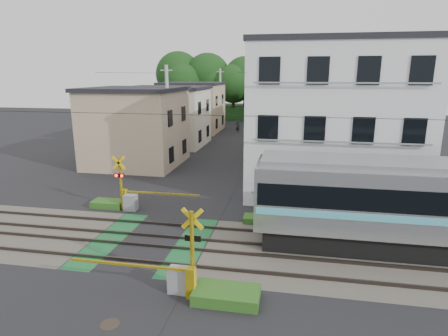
% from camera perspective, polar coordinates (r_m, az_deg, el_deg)
% --- Properties ---
extents(ground, '(120.00, 120.00, 0.00)m').
position_cam_1_polar(ground, '(17.50, -11.26, -10.93)').
color(ground, black).
extents(track_bed, '(120.00, 120.00, 0.14)m').
position_cam_1_polar(track_bed, '(17.48, -11.26, -10.83)').
color(track_bed, '#47423A').
rests_on(track_bed, ground).
extents(crossing_signal_near, '(4.74, 0.65, 3.09)m').
position_cam_1_polar(crossing_signal_near, '(13.32, -6.62, -15.78)').
color(crossing_signal_near, yellow).
rests_on(crossing_signal_near, ground).
extents(crossing_signal_far, '(4.74, 0.65, 3.09)m').
position_cam_1_polar(crossing_signal_far, '(21.33, -14.23, -4.39)').
color(crossing_signal_far, yellow).
rests_on(crossing_signal_far, ground).
extents(apartment_block, '(10.20, 8.36, 9.30)m').
position_cam_1_polar(apartment_block, '(24.41, 16.16, 7.29)').
color(apartment_block, white).
rests_on(apartment_block, ground).
extents(houses_row, '(22.07, 31.35, 6.80)m').
position_cam_1_polar(houses_row, '(41.20, 2.29, 8.45)').
color(houses_row, tan).
rests_on(houses_row, ground).
extents(tree_hill, '(40.00, 13.50, 11.65)m').
position_cam_1_polar(tree_hill, '(63.14, 5.50, 12.65)').
color(tree_hill, '#163A13').
rests_on(tree_hill, ground).
extents(catenary, '(60.00, 5.04, 7.00)m').
position_cam_1_polar(catenary, '(15.13, 9.71, 0.02)').
color(catenary, '#2D2D33').
rests_on(catenary, ground).
extents(utility_poles, '(7.90, 42.00, 8.00)m').
position_cam_1_polar(utility_poles, '(38.47, -0.28, 9.30)').
color(utility_poles, '#A5A5A0').
rests_on(utility_poles, ground).
extents(pedestrian, '(0.68, 0.56, 1.60)m').
position_cam_1_polar(pedestrian, '(48.27, 2.10, 6.37)').
color(pedestrian, '#22272A').
rests_on(pedestrian, ground).
extents(manhole_cover, '(0.60, 0.60, 0.02)m').
position_cam_1_polar(manhole_cover, '(12.68, -17.01, -21.84)').
color(manhole_cover, '#2D261E').
rests_on(manhole_cover, ground).
extents(weed_patches, '(10.25, 8.80, 0.40)m').
position_cam_1_polar(weed_patches, '(16.80, -5.72, -11.12)').
color(weed_patches, '#2D5E1E').
rests_on(weed_patches, ground).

